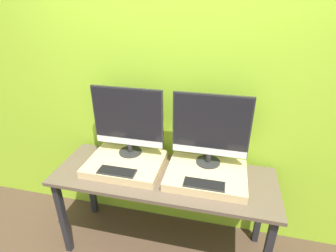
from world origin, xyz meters
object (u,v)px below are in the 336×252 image
at_px(monitor_left, 128,120).
at_px(keyboard_right, 204,184).
at_px(keyboard_left, 117,171).
at_px(monitor_right, 211,128).

bearing_deg(monitor_left, keyboard_right, -23.53).
distance_m(monitor_left, keyboard_left, 0.42).
relative_size(keyboard_left, monitor_right, 0.50).
height_order(keyboard_left, keyboard_right, same).
xyz_separation_m(monitor_left, keyboard_right, (0.66, -0.29, -0.30)).
bearing_deg(keyboard_right, monitor_left, 156.47).
bearing_deg(monitor_left, monitor_right, 0.00).
distance_m(monitor_left, monitor_right, 0.66).
relative_size(monitor_right, keyboard_right, 1.99).
height_order(monitor_left, monitor_right, same).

